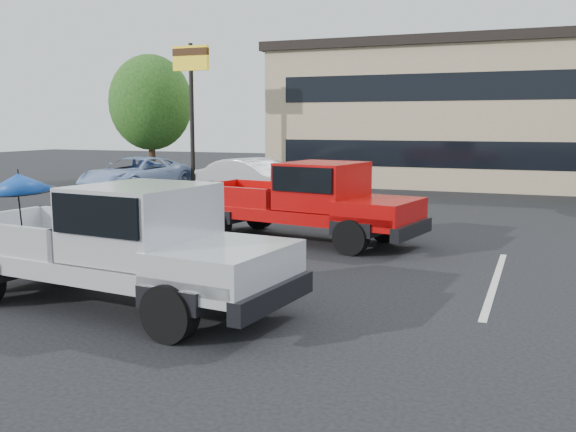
% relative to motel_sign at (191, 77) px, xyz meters
% --- Properties ---
extents(ground, '(90.00, 90.00, 0.00)m').
position_rel_motel_sign_xyz_m(ground, '(10.00, -14.00, -4.65)').
color(ground, black).
rests_on(ground, ground).
extents(stripe_left, '(0.12, 5.00, 0.01)m').
position_rel_motel_sign_xyz_m(stripe_left, '(7.00, -12.00, -4.65)').
color(stripe_left, silver).
rests_on(stripe_left, ground).
extents(stripe_right, '(0.12, 5.00, 0.01)m').
position_rel_motel_sign_xyz_m(stripe_right, '(13.00, -12.00, -4.65)').
color(stripe_right, silver).
rests_on(stripe_right, ground).
extents(motel_building, '(20.40, 8.40, 6.30)m').
position_rel_motel_sign_xyz_m(motel_building, '(12.00, 6.99, -1.45)').
color(motel_building, tan).
rests_on(motel_building, ground).
extents(motel_sign, '(1.60, 0.22, 6.00)m').
position_rel_motel_sign_xyz_m(motel_sign, '(0.00, 0.00, 0.00)').
color(motel_sign, black).
rests_on(motel_sign, ground).
extents(tree_left, '(3.96, 3.96, 6.02)m').
position_rel_motel_sign_xyz_m(tree_left, '(-4.00, 3.00, -0.92)').
color(tree_left, '#332114').
rests_on(tree_left, ground).
extents(silver_pickup, '(5.87, 2.58, 2.06)m').
position_rel_motel_sign_xyz_m(silver_pickup, '(8.03, -15.74, -3.60)').
color(silver_pickup, black).
rests_on(silver_pickup, ground).
extents(red_pickup, '(5.93, 2.92, 1.87)m').
position_rel_motel_sign_xyz_m(red_pickup, '(8.81, -9.57, -3.63)').
color(red_pickup, black).
rests_on(red_pickup, ground).
extents(silver_sedan, '(5.00, 3.01, 1.55)m').
position_rel_motel_sign_xyz_m(silver_sedan, '(4.59, -3.50, -3.87)').
color(silver_sedan, '#ACAEB3').
rests_on(silver_sedan, ground).
extents(blue_suv, '(2.73, 5.28, 1.42)m').
position_rel_motel_sign_xyz_m(blue_suv, '(-1.44, -2.06, -3.94)').
color(blue_suv, '#93ACDB').
rests_on(blue_suv, ground).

